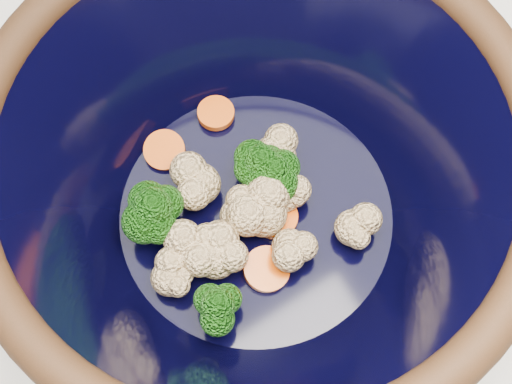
# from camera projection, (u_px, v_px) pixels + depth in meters

# --- Properties ---
(ground) EXTENTS (3.00, 3.00, 0.00)m
(ground) POSITION_uv_depth(u_px,v_px,m) (222.00, 368.00, 1.40)
(ground) COLOR #9E7A54
(ground) RESTS_ON ground
(counter) EXTENTS (1.20, 1.20, 0.90)m
(counter) POSITION_uv_depth(u_px,v_px,m) (208.00, 309.00, 0.99)
(counter) COLOR white
(counter) RESTS_ON ground
(mixing_bowl) EXTENTS (0.44, 0.44, 0.16)m
(mixing_bowl) POSITION_uv_depth(u_px,v_px,m) (256.00, 183.00, 0.48)
(mixing_bowl) COLOR black
(mixing_bowl) RESTS_ON counter
(vegetable_pile) EXTENTS (0.15, 0.17, 0.05)m
(vegetable_pile) POSITION_uv_depth(u_px,v_px,m) (235.00, 212.00, 0.50)
(vegetable_pile) COLOR #608442
(vegetable_pile) RESTS_ON mixing_bowl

